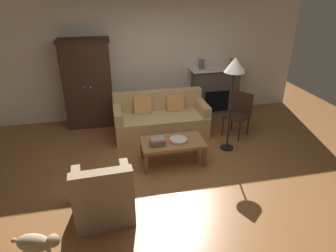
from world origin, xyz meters
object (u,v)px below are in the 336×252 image
mantel_vase_slate (201,64)px  floor_lamp (234,71)px  armoire (88,84)px  book_stack (158,142)px  side_chair_wooden (239,111)px  dog (37,244)px  couch (160,119)px  fireplace (215,90)px  coffee_table (173,144)px  fruit_bowl (178,140)px  mantel_vase_bronze (232,63)px  armchair_near_left (104,196)px

mantel_vase_slate → floor_lamp: bearing=-89.8°
armoire → book_stack: armoire is taller
side_chair_wooden → dog: size_ratio=1.62×
couch → mantel_vase_slate: bearing=36.9°
floor_lamp → armoire: bearing=146.5°
side_chair_wooden → floor_lamp: (-0.45, -0.55, 1.02)m
couch → dog: bearing=-124.4°
fireplace → dog: (-3.49, -3.76, -0.32)m
coffee_table → floor_lamp: bearing=12.6°
armoire → fruit_bowl: 2.56m
book_stack → mantel_vase_bronze: 3.12m
fruit_bowl → coffee_table: bearing=163.1°
armchair_near_left → floor_lamp: floor_lamp is taller
fireplace → dog: 5.14m
fruit_bowl → fireplace: bearing=55.5°
fireplace → mantel_vase_bronze: bearing=-2.7°
dog → side_chair_wooden: bearing=35.2°
couch → mantel_vase_bronze: mantel_vase_bronze is taller
mantel_vase_bronze → side_chair_wooden: 1.45m
side_chair_wooden → floor_lamp: bearing=-129.4°
coffee_table → mantel_vase_slate: 2.48m
armoire → armchair_near_left: size_ratio=2.15×
fireplace → side_chair_wooden: 1.24m
dog → floor_lamp: bearing=32.3°
coffee_table → side_chair_wooden: (1.60, 0.80, 0.15)m
fruit_bowl → floor_lamp: floor_lamp is taller
couch → mantel_vase_bronze: bearing=24.2°
mantel_vase_bronze → fruit_bowl: bearing=-131.3°
mantel_vase_bronze → side_chair_wooden: (-0.30, -1.22, -0.71)m
couch → coffee_table: bearing=-90.3°
coffee_table → book_stack: 0.31m
coffee_table → couch: bearing=89.7°
couch → fruit_bowl: (0.09, -1.20, 0.13)m
coffee_table → mantel_vase_slate: size_ratio=5.08×
fireplace → dog: fireplace is taller
armoire → mantel_vase_slate: size_ratio=8.74×
fireplace → fruit_bowl: bearing=-124.5°
fruit_bowl → floor_lamp: 1.54m
mantel_vase_slate → mantel_vase_bronze: bearing=0.0°
armoire → mantel_vase_slate: bearing=1.3°
armchair_near_left → side_chair_wooden: side_chair_wooden is taller
fruit_bowl → book_stack: size_ratio=1.18×
armoire → book_stack: 2.39m
fruit_bowl → side_chair_wooden: (1.50, 0.83, 0.07)m
coffee_table → side_chair_wooden: size_ratio=1.22×
fireplace → couch: 1.76m
fireplace → mantel_vase_slate: 0.76m
fireplace → couch: fireplace is taller
fireplace → mantel_vase_slate: bearing=-177.3°
armoire → dog: size_ratio=3.42×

